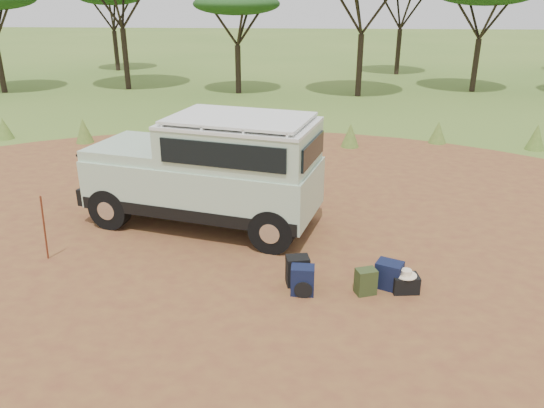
# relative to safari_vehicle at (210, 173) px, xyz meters

# --- Properties ---
(ground) EXTENTS (140.00, 140.00, 0.00)m
(ground) POSITION_rel_safari_vehicle_xyz_m (0.45, -1.83, -1.19)
(ground) COLOR #4B7027
(ground) RESTS_ON ground
(dirt_clearing) EXTENTS (23.00, 23.00, 0.01)m
(dirt_clearing) POSITION_rel_safari_vehicle_xyz_m (0.45, -1.83, -1.19)
(dirt_clearing) COLOR brown
(dirt_clearing) RESTS_ON ground
(grass_fringe) EXTENTS (36.60, 1.60, 0.90)m
(grass_fringe) POSITION_rel_safari_vehicle_xyz_m (0.56, 6.84, -0.79)
(grass_fringe) COLOR #4B7027
(grass_fringe) RESTS_ON ground
(safari_vehicle) EXTENTS (5.37, 3.15, 2.46)m
(safari_vehicle) POSITION_rel_safari_vehicle_xyz_m (0.00, 0.00, 0.00)
(safari_vehicle) COLOR #A8C4A7
(safari_vehicle) RESTS_ON ground
(walking_staff) EXTENTS (0.22, 0.26, 1.39)m
(walking_staff) POSITION_rel_safari_vehicle_xyz_m (-2.80, -1.96, -0.50)
(walking_staff) COLOR brown
(walking_staff) RESTS_ON ground
(backpack_black) EXTENTS (0.44, 0.36, 0.54)m
(backpack_black) POSITION_rel_safari_vehicle_xyz_m (1.95, -2.48, -0.92)
(backpack_black) COLOR black
(backpack_black) RESTS_ON ground
(backpack_navy) EXTENTS (0.40, 0.29, 0.51)m
(backpack_navy) POSITION_rel_safari_vehicle_xyz_m (2.04, -2.78, -0.93)
(backpack_navy) COLOR black
(backpack_navy) RESTS_ON ground
(backpack_olive) EXTENTS (0.39, 0.34, 0.46)m
(backpack_olive) POSITION_rel_safari_vehicle_xyz_m (3.11, -2.71, -0.96)
(backpack_olive) COLOR #2F3C1B
(backpack_olive) RESTS_ON ground
(duffel_navy) EXTENTS (0.53, 0.48, 0.49)m
(duffel_navy) POSITION_rel_safari_vehicle_xyz_m (3.53, -2.47, -0.95)
(duffel_navy) COLOR black
(duffel_navy) RESTS_ON ground
(hard_case) EXTENTS (0.48, 0.36, 0.31)m
(hard_case) POSITION_rel_safari_vehicle_xyz_m (3.79, -2.59, -1.03)
(hard_case) COLOR black
(hard_case) RESTS_ON ground
(stuff_sack) EXTENTS (0.32, 0.32, 0.31)m
(stuff_sack) POSITION_rel_safari_vehicle_xyz_m (2.06, -2.80, -1.04)
(stuff_sack) COLOR black
(stuff_sack) RESTS_ON ground
(safari_hat) EXTENTS (0.37, 0.37, 0.11)m
(safari_hat) POSITION_rel_safari_vehicle_xyz_m (3.79, -2.59, -0.84)
(safari_hat) COLOR beige
(safari_hat) RESTS_ON hard_case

